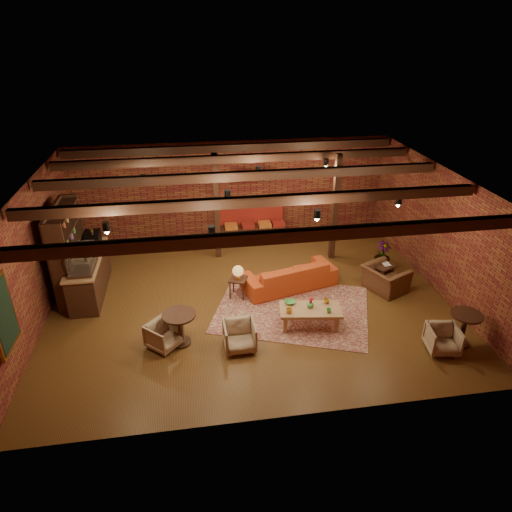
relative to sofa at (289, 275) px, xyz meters
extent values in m
plane|color=#432A10|center=(-1.14, -0.49, -0.37)|extent=(10.00, 10.00, 0.00)
cube|color=black|center=(-1.14, -0.49, 2.83)|extent=(10.00, 8.00, 0.02)
cube|color=maroon|center=(-1.14, 3.51, 1.23)|extent=(10.00, 0.02, 3.20)
cube|color=maroon|center=(-1.14, -4.49, 1.23)|extent=(10.00, 0.02, 3.20)
cube|color=maroon|center=(-6.14, -0.49, 1.23)|extent=(0.02, 8.00, 3.20)
cube|color=maroon|center=(3.86, -0.49, 1.23)|extent=(0.02, 8.00, 3.20)
cylinder|color=black|center=(-1.14, 1.11, 2.48)|extent=(9.60, 0.12, 0.12)
cube|color=black|center=(-1.74, 2.11, 1.23)|extent=(0.16, 0.16, 3.20)
cube|color=black|center=(1.66, 1.51, 1.23)|extent=(0.16, 0.16, 3.20)
imported|color=#337F33|center=(-5.14, 0.71, 0.85)|extent=(0.35, 0.39, 0.30)
cube|color=black|center=(-6.07, -2.79, 1.23)|extent=(0.08, 0.96, 1.46)
cube|color=#FF3D19|center=(-0.54, 2.61, 1.98)|extent=(0.86, 0.06, 0.30)
cube|color=maroon|center=(-0.15, -1.08, -0.36)|extent=(4.44, 3.92, 0.01)
imported|color=#AE3C18|center=(0.00, 0.00, 0.00)|extent=(2.68, 1.60, 0.73)
cube|color=#8F6042|center=(0.09, -1.83, 0.09)|extent=(1.51, 0.91, 0.07)
cube|color=#8F6042|center=(-0.53, -1.99, -0.16)|extent=(0.09, 0.09, 0.42)
cube|color=#8F6042|center=(0.64, -2.17, -0.16)|extent=(0.09, 0.09, 0.42)
cube|color=#8F6042|center=(-0.46, -1.50, -0.16)|extent=(0.09, 0.09, 0.42)
cube|color=#8F6042|center=(0.72, -1.67, -0.16)|extent=(0.09, 0.09, 0.42)
imported|color=gold|center=(-0.44, -1.93, 0.18)|extent=(0.16, 0.16, 0.11)
imported|color=#469B46|center=(0.46, -2.06, 0.18)|extent=(0.13, 0.13, 0.11)
imported|color=gold|center=(0.52, -1.66, 0.18)|extent=(0.16, 0.16, 0.11)
imported|color=#469B46|center=(-0.32, -1.54, 0.15)|extent=(0.28, 0.28, 0.06)
imported|color=#469B46|center=(0.10, -1.78, 0.19)|extent=(0.15, 0.15, 0.14)
sphere|color=red|center=(0.10, -1.78, 0.32)|extent=(0.10, 0.10, 0.10)
cube|color=black|center=(-1.41, -0.27, 0.15)|extent=(0.56, 0.56, 0.04)
cylinder|color=black|center=(-1.41, -0.27, -0.12)|extent=(0.04, 0.04, 0.49)
cylinder|color=olive|center=(-1.41, -0.27, 0.18)|extent=(0.14, 0.14, 0.02)
cylinder|color=olive|center=(-1.41, -0.27, 0.25)|extent=(0.04, 0.04, 0.21)
sphere|color=#EE9A38|center=(-1.41, -0.27, 0.39)|extent=(0.29, 0.29, 0.29)
cylinder|color=black|center=(-2.92, -2.01, 0.39)|extent=(0.75, 0.75, 0.04)
cylinder|color=black|center=(-2.92, -2.01, 0.02)|extent=(0.10, 0.10, 0.73)
cylinder|color=black|center=(-2.92, -2.01, -0.35)|extent=(0.45, 0.45, 0.04)
imported|color=beige|center=(-3.28, -2.08, -0.04)|extent=(0.88, 0.88, 0.66)
imported|color=beige|center=(-1.64, -2.39, -0.02)|extent=(0.70, 0.65, 0.70)
imported|color=brown|center=(2.49, -0.55, 0.09)|extent=(1.06, 1.24, 0.92)
cube|color=black|center=(2.55, -0.19, 0.18)|extent=(0.68, 0.68, 0.05)
cylinder|color=black|center=(2.55, -0.19, -0.10)|extent=(0.05, 0.05, 0.53)
imported|color=black|center=(2.55, -0.19, 0.22)|extent=(0.28, 0.31, 0.03)
cylinder|color=black|center=(3.26, -3.01, 0.41)|extent=(0.68, 0.68, 0.04)
cylinder|color=black|center=(3.26, -3.01, 0.03)|extent=(0.11, 0.11, 0.74)
cylinder|color=black|center=(3.26, -3.01, -0.35)|extent=(0.41, 0.41, 0.04)
imported|color=beige|center=(2.71, -3.16, -0.03)|extent=(0.73, 0.70, 0.66)
imported|color=#4C7F4C|center=(2.91, 0.64, 0.87)|extent=(1.82, 1.82, 2.46)
camera|label=1|loc=(-2.53, -10.40, 6.07)|focal=32.00mm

